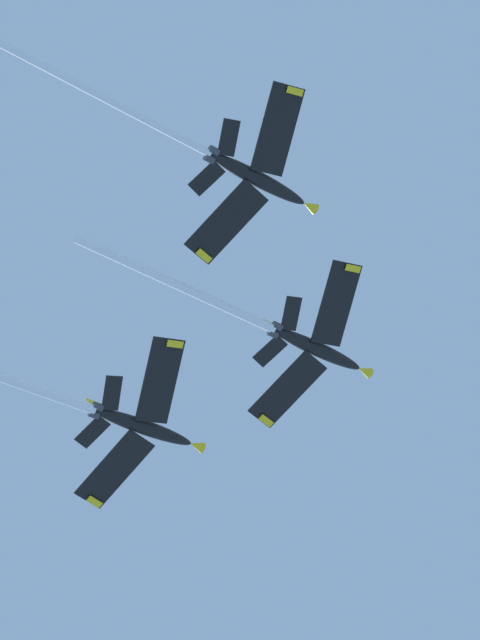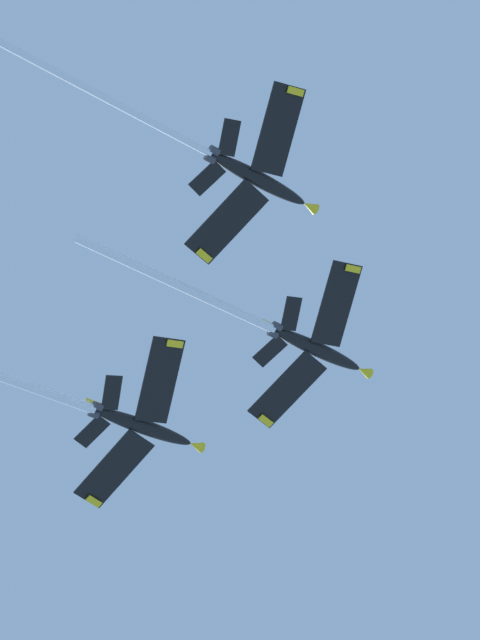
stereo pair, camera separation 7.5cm
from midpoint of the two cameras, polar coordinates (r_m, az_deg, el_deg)
The scene contains 3 objects.
jet_lead at distance 144.34m, azimuth 1.53°, elevation -0.43°, with size 25.17×28.13×16.95m.
jet_left_wing at distance 140.89m, azimuth -6.20°, elevation -3.64°, with size 26.14×28.42×17.68m.
jet_right_wing at distance 137.38m, azimuth -0.84°, elevation 6.67°, with size 26.99×30.53×17.76m.
Camera 1 is at (-13.40, 20.15, 1.96)m, focal length 77.53 mm.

